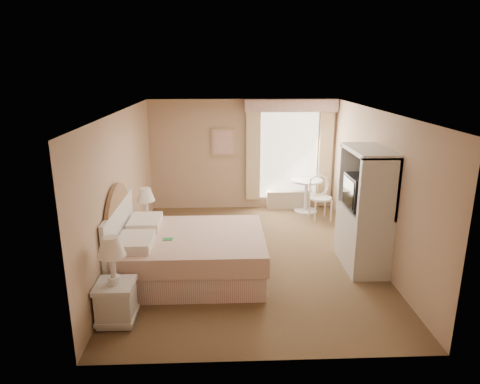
{
  "coord_description": "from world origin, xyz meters",
  "views": [
    {
      "loc": [
        -0.46,
        -6.81,
        3.16
      ],
      "look_at": [
        -0.17,
        0.3,
        1.09
      ],
      "focal_mm": 32.0,
      "sensor_mm": 36.0,
      "label": 1
    }
  ],
  "objects_px": {
    "bed": "(182,253)",
    "armoire": "(364,219)",
    "nightstand_near": "(115,292)",
    "round_table": "(306,190)",
    "cafe_chair": "(320,194)",
    "nightstand_far": "(147,225)"
  },
  "relations": [
    {
      "from": "bed",
      "to": "cafe_chair",
      "type": "distance_m",
      "value": 3.74
    },
    {
      "from": "nightstand_far",
      "to": "armoire",
      "type": "distance_m",
      "value": 3.79
    },
    {
      "from": "armoire",
      "to": "nightstand_near",
      "type": "bearing_deg",
      "value": -157.34
    },
    {
      "from": "nightstand_near",
      "to": "armoire",
      "type": "height_order",
      "value": "armoire"
    },
    {
      "from": "nightstand_near",
      "to": "armoire",
      "type": "xyz_separation_m",
      "value": [
        3.65,
        1.53,
        0.38
      ]
    },
    {
      "from": "bed",
      "to": "nightstand_near",
      "type": "bearing_deg",
      "value": -120.11
    },
    {
      "from": "round_table",
      "to": "cafe_chair",
      "type": "relative_size",
      "value": 0.78
    },
    {
      "from": "nightstand_near",
      "to": "nightstand_far",
      "type": "relative_size",
      "value": 1.06
    },
    {
      "from": "bed",
      "to": "armoire",
      "type": "bearing_deg",
      "value": 5.23
    },
    {
      "from": "bed",
      "to": "armoire",
      "type": "relative_size",
      "value": 1.18
    },
    {
      "from": "round_table",
      "to": "armoire",
      "type": "bearing_deg",
      "value": -81.99
    },
    {
      "from": "bed",
      "to": "armoire",
      "type": "distance_m",
      "value": 2.97
    },
    {
      "from": "nightstand_far",
      "to": "armoire",
      "type": "relative_size",
      "value": 0.56
    },
    {
      "from": "round_table",
      "to": "armoire",
      "type": "relative_size",
      "value": 0.38
    },
    {
      "from": "nightstand_near",
      "to": "bed",
      "type": "bearing_deg",
      "value": 59.89
    },
    {
      "from": "bed",
      "to": "nightstand_near",
      "type": "distance_m",
      "value": 1.45
    },
    {
      "from": "bed",
      "to": "cafe_chair",
      "type": "relative_size",
      "value": 2.43
    },
    {
      "from": "nightstand_near",
      "to": "cafe_chair",
      "type": "height_order",
      "value": "nightstand_near"
    },
    {
      "from": "nightstand_far",
      "to": "round_table",
      "type": "height_order",
      "value": "nightstand_far"
    },
    {
      "from": "round_table",
      "to": "armoire",
      "type": "height_order",
      "value": "armoire"
    },
    {
      "from": "bed",
      "to": "nightstand_near",
      "type": "relative_size",
      "value": 2.0
    },
    {
      "from": "nightstand_near",
      "to": "cafe_chair",
      "type": "distance_m",
      "value": 5.15
    }
  ]
}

